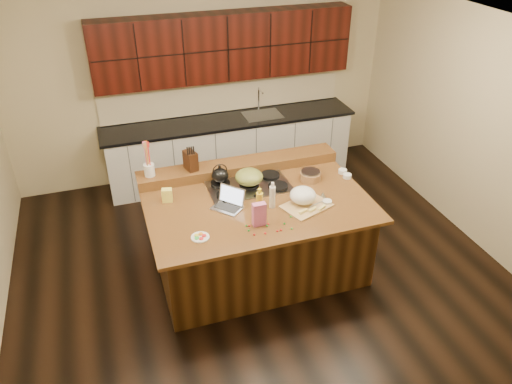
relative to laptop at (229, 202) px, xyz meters
name	(u,v)px	position (x,y,z in m)	size (l,w,h in m)	color
room	(258,166)	(0.32, 0.02, 0.37)	(5.52, 5.02, 2.72)	black
island	(257,235)	(0.32, 0.02, -0.51)	(2.40, 1.60, 0.92)	black
back_ledge	(239,166)	(0.32, 0.72, 0.00)	(2.40, 0.30, 0.12)	black
cooktop	(249,186)	(0.32, 0.32, -0.04)	(0.92, 0.52, 0.05)	gray
back_counter	(229,115)	(0.62, 2.24, 0.01)	(3.70, 0.66, 2.40)	silver
kettle	(220,176)	(0.02, 0.45, 0.08)	(0.19, 0.19, 0.17)	black
green_bowl	(249,177)	(0.32, 0.32, 0.07)	(0.31, 0.31, 0.17)	olive
laptop	(229,202)	(0.00, 0.00, 0.00)	(0.38, 0.39, 0.21)	#B7B7BC
oil_bottle	(260,204)	(0.25, -0.26, 0.08)	(0.07, 0.07, 0.27)	yellow
vinegar_bottle	(272,197)	(0.43, -0.15, 0.07)	(0.06, 0.06, 0.25)	silver
wooden_tray	(304,198)	(0.76, -0.21, 0.03)	(0.57, 0.50, 0.20)	tan
ramekin_a	(327,202)	(1.00, -0.28, -0.03)	(0.10, 0.10, 0.04)	white
ramekin_b	(347,176)	(1.47, 0.16, -0.03)	(0.10, 0.10, 0.04)	white
ramekin_c	(343,171)	(1.47, 0.28, -0.03)	(0.10, 0.10, 0.04)	white
strainer_bowl	(310,176)	(1.04, 0.26, -0.01)	(0.24, 0.24, 0.09)	#996B3F
kitchen_timer	(323,195)	(1.01, -0.15, -0.02)	(0.08, 0.08, 0.07)	silver
pink_bag	(259,214)	(0.19, -0.41, 0.07)	(0.13, 0.07, 0.25)	#CA5F95
candy_plate	(200,237)	(-0.42, -0.44, -0.05)	(0.18, 0.18, 0.01)	white
package_box	(167,195)	(-0.60, 0.31, 0.02)	(0.11, 0.08, 0.15)	#F8EB57
utensil_crock	(149,170)	(-0.72, 0.72, 0.13)	(0.12, 0.12, 0.14)	white
knife_block	(191,161)	(-0.25, 0.72, 0.17)	(0.11, 0.18, 0.22)	black
gumdrop_0	(249,226)	(0.09, -0.41, -0.05)	(0.02, 0.02, 0.02)	red
gumdrop_1	(291,217)	(0.54, -0.39, -0.05)	(0.02, 0.02, 0.02)	#198C26
gumdrop_2	(268,224)	(0.28, -0.44, -0.05)	(0.02, 0.02, 0.02)	red
gumdrop_3	(267,226)	(0.26, -0.47, -0.05)	(0.02, 0.02, 0.02)	#198C26
gumdrop_4	(265,233)	(0.20, -0.58, -0.05)	(0.02, 0.02, 0.02)	red
gumdrop_5	(249,231)	(0.06, -0.49, -0.05)	(0.02, 0.02, 0.02)	#198C26
gumdrop_6	(277,231)	(0.33, -0.58, -0.05)	(0.02, 0.02, 0.02)	red
gumdrop_7	(284,224)	(0.44, -0.49, -0.05)	(0.02, 0.02, 0.02)	#198C26
gumdrop_8	(281,230)	(0.37, -0.58, -0.05)	(0.02, 0.02, 0.02)	red
gumdrop_9	(246,226)	(0.06, -0.40, -0.05)	(0.02, 0.02, 0.02)	#198C26
gumdrop_10	(254,235)	(0.09, -0.57, -0.05)	(0.02, 0.02, 0.02)	red
gumdrop_11	(292,229)	(0.48, -0.59, -0.05)	(0.02, 0.02, 0.02)	#198C26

